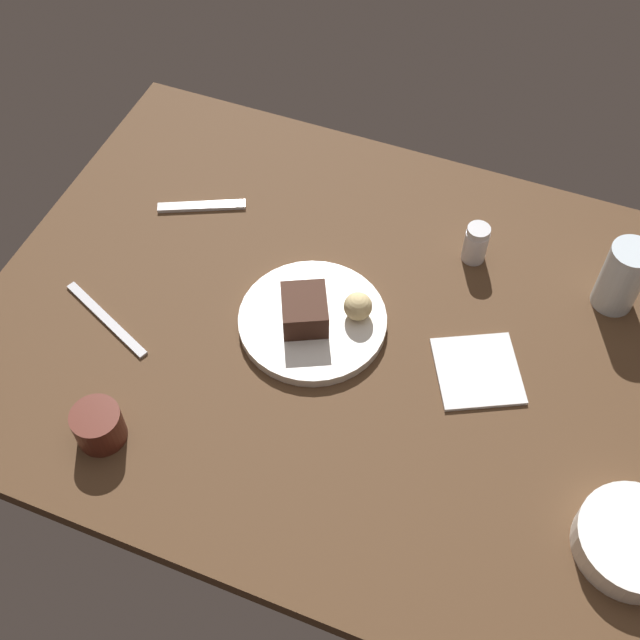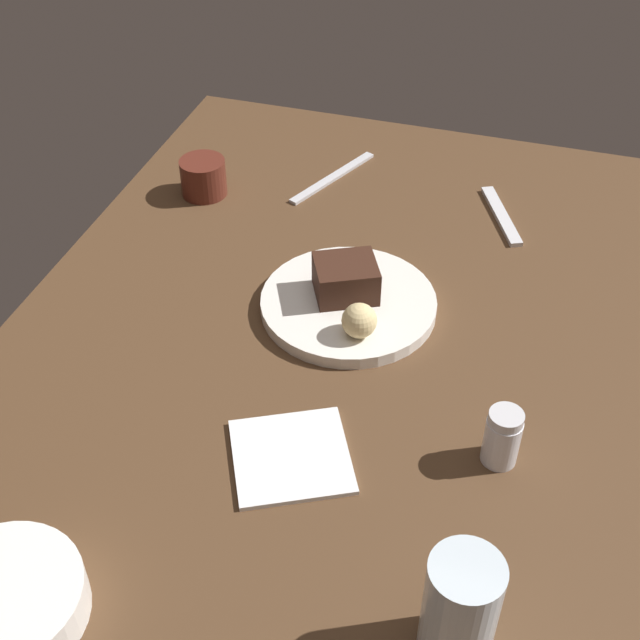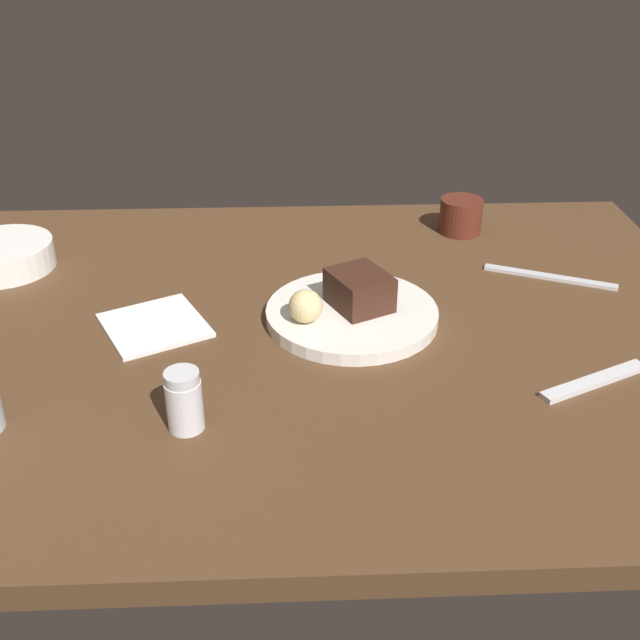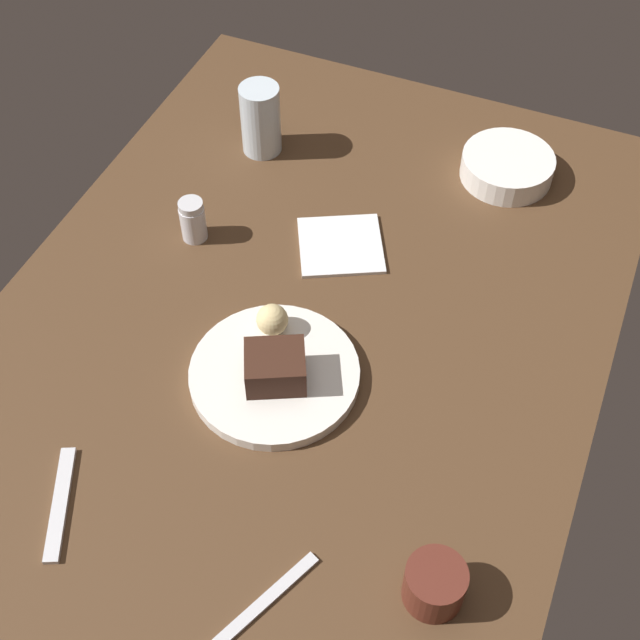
% 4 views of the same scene
% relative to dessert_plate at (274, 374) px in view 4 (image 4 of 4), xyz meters
% --- Properties ---
extents(dining_table, '(1.20, 0.84, 0.03)m').
position_rel_dessert_plate_xyz_m(dining_table, '(0.09, 0.01, -0.02)').
color(dining_table, '#4C331E').
rests_on(dining_table, ground).
extents(dessert_plate, '(0.23, 0.23, 0.02)m').
position_rel_dessert_plate_xyz_m(dessert_plate, '(0.00, 0.00, 0.00)').
color(dessert_plate, white).
rests_on(dessert_plate, dining_table).
extents(chocolate_cake_slice, '(0.09, 0.10, 0.05)m').
position_rel_dessert_plate_xyz_m(chocolate_cake_slice, '(-0.01, -0.01, 0.03)').
color(chocolate_cake_slice, '#381E14').
rests_on(chocolate_cake_slice, dessert_plate).
extents(bread_roll, '(0.04, 0.04, 0.04)m').
position_rel_dessert_plate_xyz_m(bread_roll, '(0.06, 0.03, 0.03)').
color(bread_roll, '#DBC184').
rests_on(bread_roll, dessert_plate).
extents(salt_shaker, '(0.04, 0.04, 0.07)m').
position_rel_dessert_plate_xyz_m(salt_shaker, '(0.19, 0.22, 0.03)').
color(salt_shaker, silver).
rests_on(salt_shaker, dining_table).
extents(water_glass, '(0.07, 0.07, 0.12)m').
position_rel_dessert_plate_xyz_m(water_glass, '(0.42, 0.21, 0.05)').
color(water_glass, silver).
rests_on(water_glass, dining_table).
extents(side_bowl, '(0.15, 0.15, 0.04)m').
position_rel_dessert_plate_xyz_m(side_bowl, '(0.51, -0.18, 0.01)').
color(side_bowl, white).
rests_on(side_bowl, dining_table).
extents(coffee_cup, '(0.07, 0.07, 0.06)m').
position_rel_dessert_plate_xyz_m(coffee_cup, '(-0.20, -0.29, 0.02)').
color(coffee_cup, '#562319').
rests_on(coffee_cup, dining_table).
extents(dessert_spoon, '(0.14, 0.08, 0.01)m').
position_rel_dessert_plate_xyz_m(dessert_spoon, '(-0.27, 0.16, -0.01)').
color(dessert_spoon, silver).
rests_on(dessert_spoon, dining_table).
extents(butter_knife, '(0.18, 0.09, 0.01)m').
position_rel_dessert_plate_xyz_m(butter_knife, '(-0.30, -0.11, -0.01)').
color(butter_knife, silver).
rests_on(butter_knife, dining_table).
extents(folded_napkin, '(0.16, 0.17, 0.01)m').
position_rel_dessert_plate_xyz_m(folded_napkin, '(0.26, 0.01, -0.01)').
color(folded_napkin, white).
rests_on(folded_napkin, dining_table).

